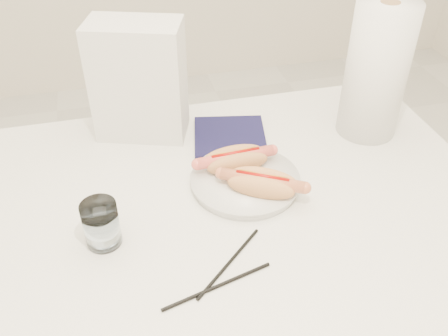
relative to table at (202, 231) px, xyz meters
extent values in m
cube|color=white|center=(0.00, 0.00, 0.04)|extent=(1.20, 0.80, 0.04)
cylinder|color=silver|center=(0.54, 0.34, -0.34)|extent=(0.04, 0.04, 0.71)
cylinder|color=silver|center=(0.10, 0.05, 0.07)|extent=(0.27, 0.27, 0.02)
ellipsoid|color=tan|center=(0.09, 0.08, 0.10)|extent=(0.13, 0.04, 0.05)
ellipsoid|color=tan|center=(0.09, 0.11, 0.10)|extent=(0.13, 0.04, 0.05)
ellipsoid|color=tan|center=(0.09, 0.09, 0.09)|extent=(0.12, 0.06, 0.02)
cylinder|color=#E85E51|center=(0.09, 0.09, 0.11)|extent=(0.17, 0.03, 0.02)
cylinder|color=#990A05|center=(0.09, 0.09, 0.12)|extent=(0.10, 0.01, 0.01)
ellipsoid|color=#DF9557|center=(0.12, -0.01, 0.10)|extent=(0.13, 0.10, 0.05)
ellipsoid|color=#DF9557|center=(0.13, 0.02, 0.10)|extent=(0.13, 0.10, 0.05)
ellipsoid|color=#DF9557|center=(0.12, 0.00, 0.09)|extent=(0.13, 0.10, 0.02)
cylinder|color=#CE6F48|center=(0.12, 0.00, 0.11)|extent=(0.16, 0.10, 0.02)
cylinder|color=#990A05|center=(0.12, 0.00, 0.12)|extent=(0.10, 0.06, 0.01)
cylinder|color=white|center=(-0.19, -0.04, 0.10)|extent=(0.06, 0.06, 0.09)
cylinder|color=black|center=(0.02, -0.15, 0.06)|extent=(0.14, 0.13, 0.01)
cylinder|color=black|center=(-0.01, -0.19, 0.06)|extent=(0.20, 0.06, 0.01)
cube|color=silver|center=(-0.07, 0.30, 0.19)|extent=(0.23, 0.17, 0.27)
cube|color=black|center=(0.12, 0.23, 0.06)|extent=(0.19, 0.19, 0.01)
cylinder|color=white|center=(0.44, 0.18, 0.21)|extent=(0.18, 0.18, 0.31)
camera|label=1|loc=(-0.13, -0.70, 0.72)|focal=39.80mm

